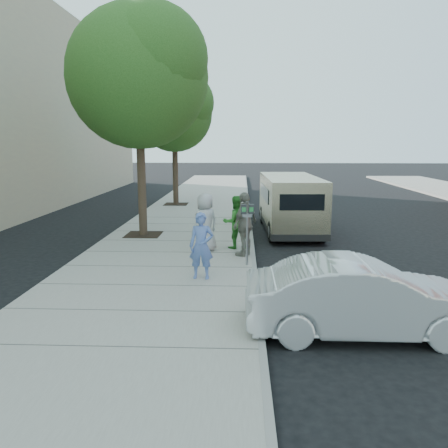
# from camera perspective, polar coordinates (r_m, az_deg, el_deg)

# --- Properties ---
(ground) EXTENTS (120.00, 120.00, 0.00)m
(ground) POSITION_cam_1_polar(r_m,az_deg,el_deg) (12.78, -2.69, -4.37)
(ground) COLOR black
(ground) RESTS_ON ground
(sidewalk) EXTENTS (5.00, 60.00, 0.15)m
(sidewalk) POSITION_cam_1_polar(r_m,az_deg,el_deg) (12.89, -7.14, -3.97)
(sidewalk) COLOR gray
(sidewalk) RESTS_ON ground
(curb_face) EXTENTS (0.12, 60.00, 0.16)m
(curb_face) POSITION_cam_1_polar(r_m,az_deg,el_deg) (12.72, 3.80, -4.11)
(curb_face) COLOR gray
(curb_face) RESTS_ON ground
(tree_near) EXTENTS (4.62, 4.60, 7.53)m
(tree_near) POSITION_cam_1_polar(r_m,az_deg,el_deg) (15.24, -11.00, 18.89)
(tree_near) COLOR black
(tree_near) RESTS_ON sidewalk
(tree_far) EXTENTS (3.92, 3.80, 6.49)m
(tree_far) POSITION_cam_1_polar(r_m,az_deg,el_deg) (22.61, -6.41, 14.56)
(tree_far) COLOR black
(tree_far) RESTS_ON sidewalk
(parking_meter) EXTENTS (0.34, 0.15, 1.60)m
(parking_meter) POSITION_cam_1_polar(r_m,az_deg,el_deg) (11.22, 3.06, 0.35)
(parking_meter) COLOR gray
(parking_meter) RESTS_ON sidewalk
(van) EXTENTS (2.05, 5.64, 2.07)m
(van) POSITION_cam_1_polar(r_m,az_deg,el_deg) (16.53, 8.58, 2.81)
(van) COLOR #BEAF88
(van) RESTS_ON ground
(sedan) EXTENTS (4.04, 1.42, 1.33)m
(sedan) POSITION_cam_1_polar(r_m,az_deg,el_deg) (7.99, 17.66, -9.18)
(sedan) COLOR silver
(sedan) RESTS_ON ground
(person_officer) EXTENTS (0.59, 0.41, 1.57)m
(person_officer) POSITION_cam_1_polar(r_m,az_deg,el_deg) (10.18, -2.97, -2.86)
(person_officer) COLOR #5975BD
(person_officer) RESTS_ON sidewalk
(person_green_shirt) EXTENTS (0.93, 0.82, 1.59)m
(person_green_shirt) POSITION_cam_1_polar(r_m,az_deg,el_deg) (13.10, 1.49, 0.24)
(person_green_shirt) COLOR #30832B
(person_green_shirt) RESTS_ON sidewalk
(person_gray_shirt) EXTENTS (0.99, 0.96, 1.71)m
(person_gray_shirt) POSITION_cam_1_polar(r_m,az_deg,el_deg) (12.72, -2.44, 0.20)
(person_gray_shirt) COLOR #B0AFB2
(person_gray_shirt) RESTS_ON sidewalk
(person_striped_polo) EXTENTS (0.95, 1.12, 1.80)m
(person_striped_polo) POSITION_cam_1_polar(r_m,az_deg,el_deg) (12.22, 2.76, -0.01)
(person_striped_polo) COLOR gray
(person_striped_polo) RESTS_ON sidewalk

